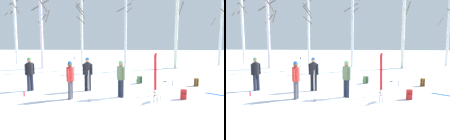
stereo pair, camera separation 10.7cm
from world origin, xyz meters
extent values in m
plane|color=white|center=(0.00, 0.00, 0.00)|extent=(60.00, 60.00, 0.00)
cylinder|color=black|center=(-1.29, 1.64, 0.41)|extent=(0.16, 0.16, 0.82)
cylinder|color=black|center=(-1.11, 1.62, 0.41)|extent=(0.16, 0.16, 0.82)
cylinder|color=black|center=(-1.20, 1.63, 1.13)|extent=(0.34, 0.34, 0.62)
sphere|color=tan|center=(-1.20, 1.63, 1.55)|extent=(0.22, 0.22, 0.22)
sphere|color=#265999|center=(-1.20, 1.63, 1.61)|extent=(0.21, 0.21, 0.21)
cylinder|color=black|center=(-1.41, 1.65, 1.11)|extent=(0.10, 0.10, 0.56)
cylinder|color=black|center=(-0.99, 1.60, 1.11)|extent=(0.10, 0.10, 0.56)
cylinder|color=#1E2338|center=(0.54, 0.33, 0.41)|extent=(0.16, 0.16, 0.82)
cylinder|color=#1E2338|center=(0.42, 0.47, 0.41)|extent=(0.16, 0.16, 0.82)
cylinder|color=#566B47|center=(0.48, 0.40, 1.13)|extent=(0.34, 0.34, 0.62)
sphere|color=#997051|center=(0.48, 0.40, 1.55)|extent=(0.22, 0.22, 0.22)
sphere|color=#4C8C4C|center=(0.48, 0.40, 1.61)|extent=(0.21, 0.21, 0.21)
cylinder|color=#566B47|center=(0.62, 0.24, 1.11)|extent=(0.10, 0.10, 0.56)
cylinder|color=#566B47|center=(0.34, 0.56, 1.11)|extent=(0.10, 0.10, 0.56)
cylinder|color=#4C4C56|center=(-1.78, -0.12, 0.41)|extent=(0.16, 0.16, 0.82)
cylinder|color=#4C4C56|center=(-1.74, 0.05, 0.41)|extent=(0.16, 0.16, 0.82)
cylinder|color=red|center=(-1.76, -0.03, 1.13)|extent=(0.34, 0.34, 0.62)
sphere|color=brown|center=(-1.76, -0.03, 1.55)|extent=(0.22, 0.22, 0.22)
sphere|color=#265999|center=(-1.76, -0.03, 1.61)|extent=(0.21, 0.21, 0.21)
cylinder|color=red|center=(-1.81, -0.24, 1.11)|extent=(0.10, 0.10, 0.56)
cylinder|color=red|center=(-1.70, 0.17, 1.11)|extent=(0.10, 0.10, 0.56)
cylinder|color=#1E2338|center=(-4.19, 1.47, 0.41)|extent=(0.16, 0.16, 0.82)
cylinder|color=#1E2338|center=(-4.07, 1.60, 0.41)|extent=(0.16, 0.16, 0.82)
cylinder|color=black|center=(-4.13, 1.53, 1.13)|extent=(0.34, 0.34, 0.62)
sphere|color=tan|center=(-4.13, 1.53, 1.55)|extent=(0.22, 0.22, 0.22)
sphere|color=#4C8C4C|center=(-4.13, 1.53, 1.61)|extent=(0.21, 0.21, 0.21)
cylinder|color=black|center=(-4.28, 1.39, 1.11)|extent=(0.10, 0.10, 0.56)
cylinder|color=black|center=(-3.98, 1.68, 1.11)|extent=(0.10, 0.10, 0.56)
ellipsoid|color=beige|center=(2.06, -0.32, 0.41)|extent=(0.47, 0.63, 0.26)
sphere|color=beige|center=(1.91, -0.62, 0.48)|extent=(0.18, 0.18, 0.18)
ellipsoid|color=beige|center=(1.88, -0.68, 0.46)|extent=(0.10, 0.12, 0.06)
cylinder|color=beige|center=(2.22, -0.01, 0.49)|extent=(0.12, 0.19, 0.17)
cylinder|color=beige|center=(2.04, -0.53, 0.14)|extent=(0.07, 0.07, 0.28)
cylinder|color=beige|center=(1.90, -0.46, 0.14)|extent=(0.07, 0.07, 0.28)
cylinder|color=beige|center=(2.22, -0.18, 0.14)|extent=(0.07, 0.07, 0.28)
cylinder|color=beige|center=(2.08, -0.11, 0.14)|extent=(0.07, 0.07, 0.28)
cube|color=red|center=(2.06, 0.77, 0.96)|extent=(0.11, 0.09, 1.93)
cube|color=red|center=(2.06, 0.77, 1.97)|extent=(0.06, 0.05, 0.10)
cube|color=red|center=(2.11, 0.74, 0.96)|extent=(0.11, 0.09, 1.93)
cube|color=red|center=(2.11, 0.74, 1.97)|extent=(0.06, 0.05, 0.10)
cube|color=white|center=(3.14, 4.23, 0.01)|extent=(1.76, 0.64, 0.02)
cube|color=#333338|center=(3.09, 4.21, 0.03)|extent=(0.13, 0.10, 0.03)
cube|color=white|center=(3.17, 4.13, 0.01)|extent=(1.76, 0.64, 0.02)
cube|color=#333338|center=(3.13, 4.12, 0.03)|extent=(0.13, 0.10, 0.03)
cylinder|color=#B2B2BC|center=(-0.87, -0.48, 0.70)|extent=(0.02, 0.10, 1.40)
cylinder|color=black|center=(-0.87, -0.48, 1.45)|extent=(0.04, 0.04, 0.10)
cylinder|color=black|center=(-0.87, -0.48, 0.07)|extent=(0.07, 0.07, 0.01)
cylinder|color=#B2B2BC|center=(-0.87, -0.64, 0.70)|extent=(0.02, 0.10, 1.40)
cylinder|color=black|center=(-0.87, -0.64, 1.45)|extent=(0.04, 0.04, 0.10)
cylinder|color=black|center=(-0.87, -0.64, 0.07)|extent=(0.07, 0.07, 0.01)
cylinder|color=#B2B2BC|center=(-2.39, 4.56, 0.66)|extent=(0.02, 0.10, 1.33)
cylinder|color=black|center=(-2.39, 4.56, 1.38)|extent=(0.04, 0.04, 0.10)
cylinder|color=black|center=(-2.39, 4.56, 0.07)|extent=(0.07, 0.07, 0.01)
cylinder|color=#B2B2BC|center=(-2.39, 4.41, 0.66)|extent=(0.02, 0.10, 1.33)
cylinder|color=black|center=(-2.39, 4.41, 1.38)|extent=(0.04, 0.04, 0.10)
cylinder|color=black|center=(-2.39, 4.41, 0.07)|extent=(0.07, 0.07, 0.01)
cube|color=red|center=(3.29, 0.15, 0.22)|extent=(0.28, 0.22, 0.44)
cube|color=red|center=(3.27, 0.02, 0.15)|extent=(0.20, 0.08, 0.20)
cube|color=black|center=(3.22, 0.27, 0.22)|extent=(0.04, 0.03, 0.37)
cube|color=black|center=(3.37, 0.26, 0.22)|extent=(0.04, 0.03, 0.37)
cube|color=#99591E|center=(4.65, 3.02, 0.22)|extent=(0.30, 0.26, 0.44)
cube|color=#99591E|center=(4.68, 3.14, 0.15)|extent=(0.20, 0.11, 0.20)
cube|color=black|center=(4.69, 2.89, 0.22)|extent=(0.04, 0.03, 0.37)
cube|color=black|center=(4.55, 2.92, 0.22)|extent=(0.04, 0.03, 0.37)
cube|color=#4C7F3F|center=(1.55, 3.60, 0.22)|extent=(0.32, 0.33, 0.44)
cube|color=#4C7F3F|center=(1.46, 3.69, 0.15)|extent=(0.18, 0.18, 0.20)
cube|color=black|center=(1.69, 3.58, 0.22)|extent=(0.04, 0.04, 0.37)
cube|color=black|center=(1.59, 3.47, 0.22)|extent=(0.04, 0.04, 0.37)
cylinder|color=red|center=(-4.02, 0.37, 0.10)|extent=(0.07, 0.07, 0.20)
cylinder|color=black|center=(-4.02, 0.37, 0.21)|extent=(0.05, 0.05, 0.02)
cylinder|color=silver|center=(3.32, 2.92, 0.12)|extent=(0.07, 0.07, 0.25)
cylinder|color=black|center=(3.32, 2.92, 0.26)|extent=(0.05, 0.05, 0.02)
cylinder|color=silver|center=(-9.16, 12.34, 3.32)|extent=(0.24, 0.24, 6.64)
cylinder|color=brown|center=(-9.32, 12.61, 4.87)|extent=(0.64, 0.42, 0.69)
cylinder|color=brown|center=(-9.78, 12.35, 4.66)|extent=(0.11, 1.28, 0.65)
cylinder|color=brown|center=(-9.31, 12.68, 5.60)|extent=(0.76, 0.39, 0.48)
cylinder|color=brown|center=(-8.92, 12.13, 5.04)|extent=(0.53, 0.58, 0.93)
cylinder|color=silver|center=(-5.96, 9.67, 3.32)|extent=(0.24, 0.24, 6.65)
cylinder|color=brown|center=(-5.51, 9.96, 4.18)|extent=(0.68, 1.00, 0.96)
cylinder|color=brown|center=(-5.65, 9.49, 4.97)|extent=(0.48, 0.72, 0.88)
cylinder|color=brown|center=(-6.22, 10.28, 5.06)|extent=(1.28, 0.62, 0.92)
cylinder|color=brown|center=(-5.94, 10.01, 4.00)|extent=(0.74, 0.13, 0.74)
cylinder|color=silver|center=(-2.86, 10.73, 2.80)|extent=(0.19, 0.19, 5.61)
cylinder|color=brown|center=(-2.86, 10.37, 3.89)|extent=(0.76, 0.07, 0.71)
cylinder|color=brown|center=(-2.89, 11.08, 5.40)|extent=(0.76, 0.13, 0.69)
cylinder|color=brown|center=(-2.91, 10.41, 4.86)|extent=(0.71, 0.19, 0.87)
cylinder|color=brown|center=(-2.89, 10.36, 4.56)|extent=(0.80, 0.13, 1.03)
cylinder|color=silver|center=(0.81, 10.35, 3.91)|extent=(0.20, 0.20, 7.82)
cylinder|color=brown|center=(1.06, 10.60, 4.68)|extent=(0.57, 0.57, 0.49)
cylinder|color=brown|center=(0.68, 10.95, 4.93)|extent=(1.23, 0.33, 0.76)
cylinder|color=silver|center=(4.91, 10.16, 3.58)|extent=(0.25, 0.25, 7.15)
cylinder|color=brown|center=(5.25, 10.25, 4.82)|extent=(0.29, 0.77, 1.04)
cylinder|color=silver|center=(9.10, 11.90, 2.83)|extent=(0.22, 0.22, 5.65)
cylinder|color=brown|center=(8.54, 12.27, 3.81)|extent=(0.83, 1.18, 0.73)
camera|label=1|loc=(0.52, -11.36, 3.03)|focal=42.00mm
camera|label=2|loc=(0.63, -11.35, 3.03)|focal=42.00mm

